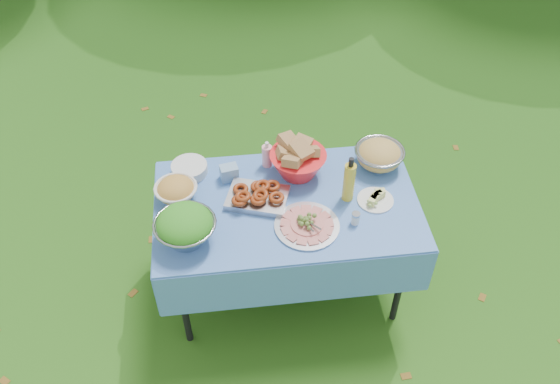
{
  "coord_description": "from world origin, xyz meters",
  "views": [
    {
      "loc": [
        -0.31,
        -2.25,
        3.13
      ],
      "look_at": [
        -0.04,
        0.0,
        0.85
      ],
      "focal_mm": 38.0,
      "sensor_mm": 36.0,
      "label": 1
    }
  ],
  "objects_px": {
    "picnic_table": "(286,247)",
    "oil_bottle": "(349,179)",
    "bread_bowl": "(298,159)",
    "pasta_bowl_steel": "(379,155)",
    "charcuterie_platter": "(307,222)",
    "plate_stack": "(189,169)",
    "salad_bowl": "(185,227)"
  },
  "relations": [
    {
      "from": "picnic_table",
      "to": "oil_bottle",
      "type": "xyz_separation_m",
      "value": [
        0.34,
        0.0,
        0.53
      ]
    },
    {
      "from": "picnic_table",
      "to": "bread_bowl",
      "type": "bearing_deg",
      "value": 68.51
    },
    {
      "from": "pasta_bowl_steel",
      "to": "charcuterie_platter",
      "type": "xyz_separation_m",
      "value": [
        -0.49,
        -0.44,
        -0.04
      ]
    },
    {
      "from": "plate_stack",
      "to": "charcuterie_platter",
      "type": "xyz_separation_m",
      "value": [
        0.61,
        -0.5,
        0.01
      ]
    },
    {
      "from": "pasta_bowl_steel",
      "to": "picnic_table",
      "type": "bearing_deg",
      "value": -156.36
    },
    {
      "from": "picnic_table",
      "to": "plate_stack",
      "type": "bearing_deg",
      "value": 149.33
    },
    {
      "from": "bread_bowl",
      "to": "pasta_bowl_steel",
      "type": "height_order",
      "value": "bread_bowl"
    },
    {
      "from": "pasta_bowl_steel",
      "to": "bread_bowl",
      "type": "bearing_deg",
      "value": -178.3
    },
    {
      "from": "picnic_table",
      "to": "pasta_bowl_steel",
      "type": "height_order",
      "value": "pasta_bowl_steel"
    },
    {
      "from": "bread_bowl",
      "to": "oil_bottle",
      "type": "xyz_separation_m",
      "value": [
        0.25,
        -0.24,
        0.04
      ]
    },
    {
      "from": "plate_stack",
      "to": "salad_bowl",
      "type": "bearing_deg",
      "value": -92.25
    },
    {
      "from": "picnic_table",
      "to": "salad_bowl",
      "type": "relative_size",
      "value": 4.59
    },
    {
      "from": "salad_bowl",
      "to": "charcuterie_platter",
      "type": "height_order",
      "value": "salad_bowl"
    },
    {
      "from": "charcuterie_platter",
      "to": "oil_bottle",
      "type": "bearing_deg",
      "value": 35.89
    },
    {
      "from": "picnic_table",
      "to": "bread_bowl",
      "type": "distance_m",
      "value": 0.55
    },
    {
      "from": "picnic_table",
      "to": "pasta_bowl_steel",
      "type": "bearing_deg",
      "value": 23.64
    },
    {
      "from": "picnic_table",
      "to": "bread_bowl",
      "type": "xyz_separation_m",
      "value": [
        0.09,
        0.24,
        0.49
      ]
    },
    {
      "from": "picnic_table",
      "to": "plate_stack",
      "type": "height_order",
      "value": "plate_stack"
    },
    {
      "from": "salad_bowl",
      "to": "charcuterie_platter",
      "type": "xyz_separation_m",
      "value": [
        0.64,
        0.02,
        -0.06
      ]
    },
    {
      "from": "salad_bowl",
      "to": "charcuterie_platter",
      "type": "relative_size",
      "value": 0.91
    },
    {
      "from": "plate_stack",
      "to": "charcuterie_platter",
      "type": "height_order",
      "value": "charcuterie_platter"
    },
    {
      "from": "plate_stack",
      "to": "oil_bottle",
      "type": "height_order",
      "value": "oil_bottle"
    },
    {
      "from": "charcuterie_platter",
      "to": "bread_bowl",
      "type": "bearing_deg",
      "value": 88.62
    },
    {
      "from": "plate_stack",
      "to": "pasta_bowl_steel",
      "type": "xyz_separation_m",
      "value": [
        1.11,
        -0.06,
        0.05
      ]
    },
    {
      "from": "salad_bowl",
      "to": "plate_stack",
      "type": "height_order",
      "value": "salad_bowl"
    },
    {
      "from": "salad_bowl",
      "to": "oil_bottle",
      "type": "relative_size",
      "value": 1.08
    },
    {
      "from": "salad_bowl",
      "to": "pasta_bowl_steel",
      "type": "relative_size",
      "value": 1.11
    },
    {
      "from": "bread_bowl",
      "to": "salad_bowl",
      "type": "bearing_deg",
      "value": -145.76
    },
    {
      "from": "bread_bowl",
      "to": "charcuterie_platter",
      "type": "xyz_separation_m",
      "value": [
        -0.01,
        -0.42,
        -0.07
      ]
    },
    {
      "from": "charcuterie_platter",
      "to": "oil_bottle",
      "type": "xyz_separation_m",
      "value": [
        0.26,
        0.19,
        0.11
      ]
    },
    {
      "from": "charcuterie_platter",
      "to": "plate_stack",
      "type": "bearing_deg",
      "value": 140.9
    },
    {
      "from": "salad_bowl",
      "to": "plate_stack",
      "type": "relative_size",
      "value": 1.52
    }
  ]
}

